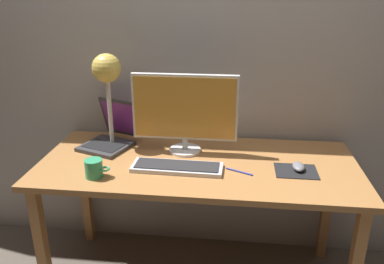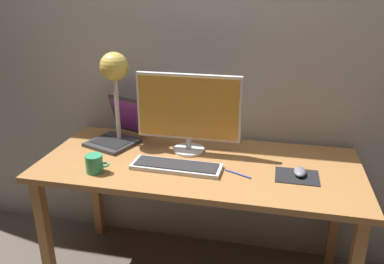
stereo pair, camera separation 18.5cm
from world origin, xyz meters
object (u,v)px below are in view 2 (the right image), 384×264
keyboard_main (176,166)px  pen (238,174)px  desk_lamp (115,76)px  mouse (300,172)px  monitor (188,110)px  laptop (120,129)px  coffee_mug (95,164)px

keyboard_main → pen: 0.30m
keyboard_main → desk_lamp: bearing=147.3°
mouse → monitor: bearing=164.4°
laptop → mouse: (0.99, -0.22, -0.05)m
coffee_mug → pen: coffee_mug is taller
pen → monitor: bearing=143.6°
mouse → pen: bearing=-169.3°
keyboard_main → mouse: (0.58, 0.05, 0.01)m
pen → desk_lamp: bearing=159.9°
monitor → desk_lamp: 0.44m
mouse → pen: mouse is taller
desk_lamp → mouse: 1.07m
desk_lamp → monitor: bearing=-6.1°
keyboard_main → pen: size_ratio=3.17×
laptop → pen: laptop is taller
monitor → desk_lamp: desk_lamp is taller
keyboard_main → monitor: bearing=87.1°
laptop → desk_lamp: bearing=-91.7°
monitor → desk_lamp: size_ratio=1.08×
monitor → pen: 0.43m
keyboard_main → coffee_mug: coffee_mug is taller
laptop → mouse: size_ratio=3.80×
desk_lamp → pen: bearing=-20.1°
mouse → coffee_mug: (-0.95, -0.18, 0.02)m
laptop → mouse: bearing=-12.8°
monitor → mouse: size_ratio=5.70×
keyboard_main → laptop: laptop is taller
monitor → mouse: (0.57, -0.16, -0.21)m
keyboard_main → laptop: 0.49m
keyboard_main → coffee_mug: size_ratio=3.76×
desk_lamp → pen: (0.70, -0.26, -0.38)m
monitor → laptop: bearing=171.3°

